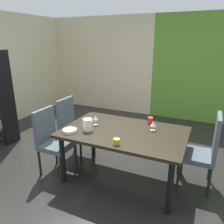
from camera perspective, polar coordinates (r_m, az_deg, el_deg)
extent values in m
cube|color=black|center=(3.67, -5.06, -13.49)|extent=(5.61, 5.79, 0.02)
cube|color=beige|center=(6.28, -3.05, 12.29)|extent=(3.00, 0.10, 2.52)
cube|color=#588C2E|center=(5.58, 23.92, 10.01)|extent=(2.61, 0.10, 2.52)
cube|color=black|center=(3.00, 3.11, -5.26)|extent=(1.66, 1.06, 0.04)
cylinder|color=black|center=(3.79, -4.95, -6.19)|extent=(0.07, 0.07, 0.70)
cylinder|color=black|center=(3.39, 17.53, -10.19)|extent=(0.07, 0.07, 0.70)
cylinder|color=black|center=(3.16, -12.74, -11.98)|extent=(0.07, 0.07, 0.70)
cylinder|color=black|center=(2.66, 14.91, -18.54)|extent=(0.07, 0.07, 0.70)
cube|color=#454E55|center=(3.73, -9.21, -5.17)|extent=(0.44, 0.44, 0.07)
cube|color=#454E55|center=(3.74, -11.99, -0.68)|extent=(0.05, 0.42, 0.56)
cylinder|color=black|center=(3.88, -5.11, -7.93)|extent=(0.04, 0.04, 0.41)
cylinder|color=black|center=(3.60, -8.12, -10.33)|extent=(0.04, 0.04, 0.41)
cylinder|color=black|center=(4.07, -9.81, -6.87)|extent=(0.04, 0.04, 0.41)
cylinder|color=black|center=(3.80, -13.04, -9.03)|extent=(0.04, 0.04, 0.41)
cube|color=#454E55|center=(3.19, 21.25, -10.56)|extent=(0.44, 0.44, 0.07)
cube|color=#454E55|center=(3.06, 25.62, -6.12)|extent=(0.05, 0.42, 0.60)
cylinder|color=black|center=(3.15, 16.91, -15.52)|extent=(0.04, 0.04, 0.41)
cylinder|color=black|center=(3.48, 17.84, -12.20)|extent=(0.04, 0.04, 0.41)
cylinder|color=black|center=(3.15, 24.03, -16.48)|extent=(0.04, 0.04, 0.41)
cylinder|color=black|center=(3.47, 24.20, -13.05)|extent=(0.04, 0.04, 0.41)
cube|color=#454E55|center=(3.35, -14.16, -8.35)|extent=(0.44, 0.44, 0.07)
cube|color=#454E55|center=(3.36, -17.20, -3.55)|extent=(0.05, 0.42, 0.53)
cylinder|color=black|center=(3.49, -9.40, -11.33)|extent=(0.04, 0.04, 0.41)
cylinder|color=black|center=(3.23, -13.22, -14.24)|extent=(0.04, 0.04, 0.41)
cylinder|color=black|center=(3.70, -14.39, -9.91)|extent=(0.04, 0.04, 0.41)
cylinder|color=black|center=(3.45, -18.37, -12.47)|extent=(0.04, 0.04, 0.41)
cube|color=black|center=(4.48, -25.84, 3.02)|extent=(0.05, 0.33, 1.76)
cylinder|color=silver|center=(3.19, -4.27, -3.36)|extent=(0.06, 0.06, 0.00)
cylinder|color=silver|center=(3.17, -4.29, -2.68)|extent=(0.01, 0.01, 0.08)
cone|color=silver|center=(3.15, -4.32, -1.50)|extent=(0.07, 0.07, 0.06)
cylinder|color=silver|center=(3.04, 10.61, -4.74)|extent=(0.07, 0.07, 0.00)
cylinder|color=silver|center=(3.03, 10.65, -4.17)|extent=(0.01, 0.01, 0.06)
cone|color=silver|center=(3.01, 10.72, -3.05)|extent=(0.08, 0.08, 0.06)
cylinder|color=beige|center=(2.99, -10.97, -4.79)|extent=(0.19, 0.19, 0.04)
cylinder|color=red|center=(3.27, 9.99, -2.15)|extent=(0.08, 0.08, 0.10)
cylinder|color=#B49428|center=(2.60, 1.22, -7.73)|extent=(0.08, 0.08, 0.07)
cylinder|color=silver|center=(2.98, -6.37, -3.31)|extent=(0.13, 0.13, 0.17)
cone|color=silver|center=(2.93, -5.44, -2.22)|extent=(0.05, 0.05, 0.03)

